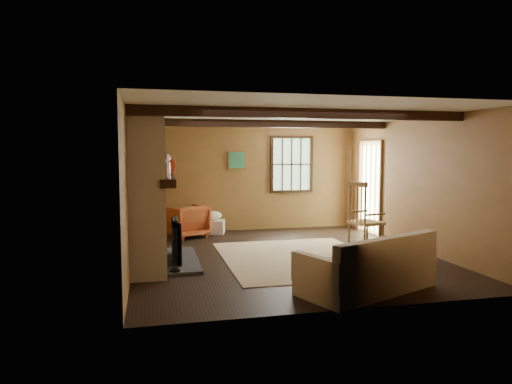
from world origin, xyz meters
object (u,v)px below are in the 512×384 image
object	(u,v)px
rocking_chair	(364,220)
laundry_basket	(213,227)
armchair	(187,221)
fireplace	(149,195)
sofa	(370,271)

from	to	relation	value
rocking_chair	laundry_basket	xyz separation A→B (m)	(-2.51, 2.20, -0.38)
laundry_basket	armchair	xyz separation A→B (m)	(-0.57, -0.29, 0.19)
fireplace	armchair	size ratio (longest dim) A/B	3.23
fireplace	rocking_chair	world-z (taller)	fireplace
laundry_basket	armchair	distance (m)	0.67
rocking_chair	armchair	size ratio (longest dim) A/B	1.70
sofa	laundry_basket	distance (m)	4.81
laundry_basket	rocking_chair	bearing A→B (deg)	-41.22
fireplace	laundry_basket	world-z (taller)	fireplace
fireplace	rocking_chair	size ratio (longest dim) A/B	1.90
rocking_chair	sofa	world-z (taller)	rocking_chair
sofa	armchair	xyz separation A→B (m)	(-1.98, 4.31, 0.07)
rocking_chair	laundry_basket	size ratio (longest dim) A/B	2.52
laundry_basket	armchair	bearing A→B (deg)	-152.88
rocking_chair	armchair	world-z (taller)	rocking_chair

